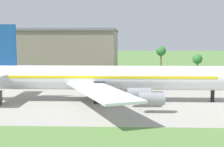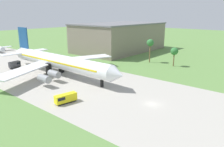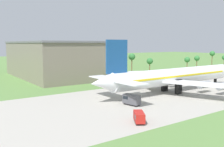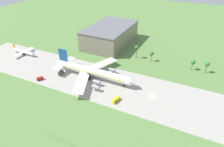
{
  "view_description": "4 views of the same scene",
  "coord_description": "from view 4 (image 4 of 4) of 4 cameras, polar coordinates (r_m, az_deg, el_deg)",
  "views": [
    {
      "loc": [
        -41.56,
        -79.16,
        15.32
      ],
      "look_at": [
        -44.64,
        1.76,
        6.65
      ],
      "focal_mm": 55.0,
      "sensor_mm": 36.0,
      "label": 1
    },
    {
      "loc": [
        27.92,
        -50.94,
        24.83
      ],
      "look_at": [
        -16.28,
        1.76,
        5.65
      ],
      "focal_mm": 35.0,
      "sensor_mm": 36.0,
      "label": 2
    },
    {
      "loc": [
        -114.32,
        -56.92,
        17.14
      ],
      "look_at": [
        -73.01,
        1.76,
        8.52
      ],
      "focal_mm": 40.0,
      "sensor_mm": 36.0,
      "label": 3
    },
    {
      "loc": [
        21.04,
        -103.56,
        80.0
      ],
      "look_at": [
        -31.82,
        5.0,
        6.0
      ],
      "focal_mm": 32.0,
      "sensor_mm": 36.0,
      "label": 4
    }
  ],
  "objects": [
    {
      "name": "taxiway_strip",
      "position": [
        132.53,
        11.57,
        -6.38
      ],
      "size": [
        320.0,
        44.0,
        0.02
      ],
      "color": "#A8A399",
      "rests_on": "ground_plane"
    },
    {
      "name": "terminal_building",
      "position": [
        202.03,
        -0.5,
        10.98
      ],
      "size": [
        36.72,
        61.2,
        18.31
      ],
      "color": "slate",
      "rests_on": "ground_plane"
    },
    {
      "name": "jet_airliner",
      "position": [
        145.3,
        -5.57,
        0.53
      ],
      "size": [
        68.51,
        56.26,
        18.29
      ],
      "color": "white",
      "rests_on": "ground_plane"
    },
    {
      "name": "ground_plane",
      "position": [
        132.54,
        11.57,
        -6.39
      ],
      "size": [
        600.0,
        600.0,
        0.0
      ],
      "primitive_type": "plane",
      "color": "#5B8442"
    },
    {
      "name": "catering_van",
      "position": [
        156.29,
        -14.39,
        0.3
      ],
      "size": [
        2.91,
        5.46,
        2.99
      ],
      "color": "black",
      "rests_on": "ground_plane"
    },
    {
      "name": "palm_tree_row",
      "position": [
        166.43,
        25.11,
        2.78
      ],
      "size": [
        108.51,
        3.6,
        12.04
      ],
      "color": "brown",
      "rests_on": "ground_plane"
    },
    {
      "name": "fuel_truck",
      "position": [
        124.9,
        1.07,
        -7.49
      ],
      "size": [
        3.1,
        6.63,
        2.65
      ],
      "color": "black",
      "rests_on": "ground_plane"
    },
    {
      "name": "baggage_tug",
      "position": [
        153.9,
        -19.94,
        -1.37
      ],
      "size": [
        4.17,
        4.95,
        2.36
      ],
      "color": "black",
      "rests_on": "ground_plane"
    },
    {
      "name": "regional_aircraft",
      "position": [
        198.09,
        -24.0,
        5.73
      ],
      "size": [
        24.28,
        21.76,
        8.46
      ],
      "color": "silver",
      "rests_on": "ground_plane"
    }
  ]
}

